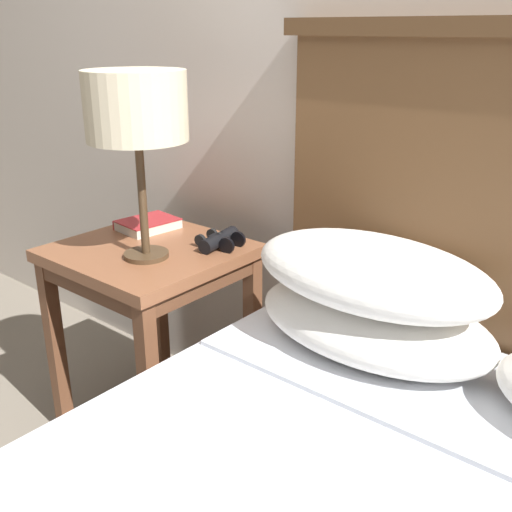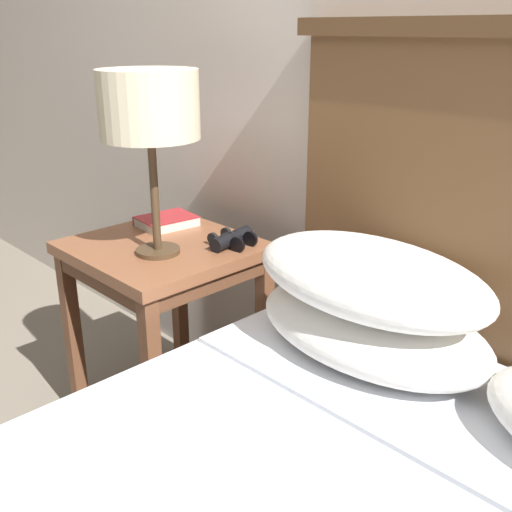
{
  "view_description": "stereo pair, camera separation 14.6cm",
  "coord_description": "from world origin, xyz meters",
  "px_view_note": "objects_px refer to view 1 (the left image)",
  "views": [
    {
      "loc": [
        0.83,
        -0.46,
        1.27
      ],
      "look_at": [
        -0.05,
        0.59,
        0.75
      ],
      "focal_mm": 42.0,
      "sensor_mm": 36.0,
      "label": 1
    },
    {
      "loc": [
        0.93,
        -0.36,
        1.27
      ],
      "look_at": [
        -0.05,
        0.59,
        0.75
      ],
      "focal_mm": 42.0,
      "sensor_mm": 36.0,
      "label": 2
    }
  ],
  "objects_px": {
    "nightstand": "(151,276)",
    "book_on_nightstand": "(148,224)",
    "binoculars_pair": "(220,240)",
    "table_lamp": "(136,110)"
  },
  "relations": [
    {
      "from": "book_on_nightstand",
      "to": "binoculars_pair",
      "type": "height_order",
      "value": "binoculars_pair"
    },
    {
      "from": "book_on_nightstand",
      "to": "binoculars_pair",
      "type": "relative_size",
      "value": 1.19
    },
    {
      "from": "book_on_nightstand",
      "to": "nightstand",
      "type": "bearing_deg",
      "value": -39.94
    },
    {
      "from": "nightstand",
      "to": "book_on_nightstand",
      "type": "distance_m",
      "value": 0.21
    },
    {
      "from": "book_on_nightstand",
      "to": "binoculars_pair",
      "type": "xyz_separation_m",
      "value": [
        0.3,
        0.03,
        0.01
      ]
    },
    {
      "from": "nightstand",
      "to": "table_lamp",
      "type": "xyz_separation_m",
      "value": [
        0.06,
        -0.06,
        0.52
      ]
    },
    {
      "from": "nightstand",
      "to": "binoculars_pair",
      "type": "bearing_deg",
      "value": 40.66
    },
    {
      "from": "nightstand",
      "to": "book_on_nightstand",
      "type": "bearing_deg",
      "value": 140.06
    },
    {
      "from": "nightstand",
      "to": "binoculars_pair",
      "type": "distance_m",
      "value": 0.25
    },
    {
      "from": "table_lamp",
      "to": "book_on_nightstand",
      "type": "xyz_separation_m",
      "value": [
        -0.2,
        0.17,
        -0.4
      ]
    }
  ]
}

